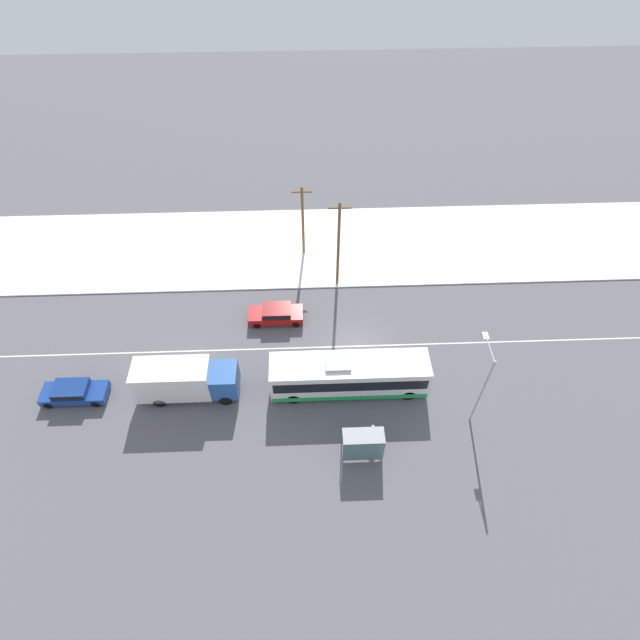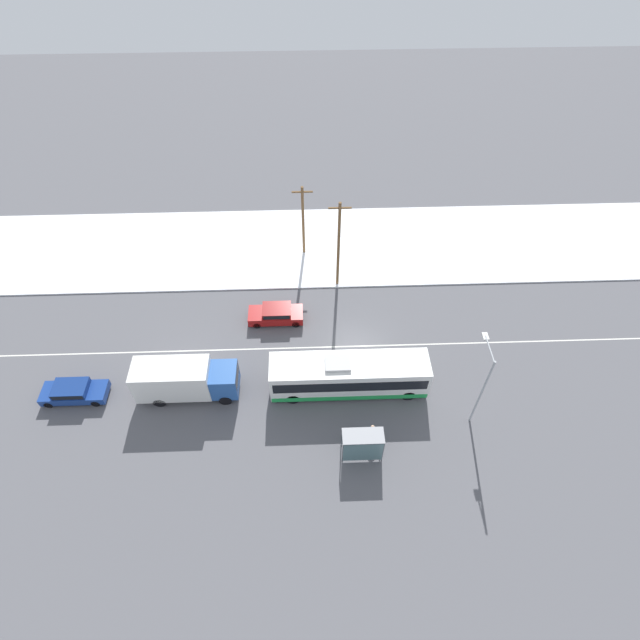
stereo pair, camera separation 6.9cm
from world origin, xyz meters
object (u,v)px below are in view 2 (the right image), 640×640
Objects in this scene: sedan_car at (276,314)px; streetlamp at (483,379)px; city_bus at (349,375)px; pedestrian_at_stop at (372,431)px; utility_pole_snowlot at (303,220)px; utility_pole_roadside at (339,245)px; box_truck at (184,379)px; bus_shelter at (363,445)px; parked_car_near_truck at (73,391)px.

streetlamp reaches higher than sedan_car.
city_bus is 4.46m from pedestrian_at_stop.
utility_pole_roadside is at bearing -56.37° from utility_pole_snowlot.
box_truck is 2.69× the size of bus_shelter.
pedestrian_at_stop is (21.28, -4.11, 0.28)m from parked_car_near_truck.
parked_car_near_truck is 23.02m from utility_pole_roadside.
box_truck is at bearing -119.68° from utility_pole_snowlot.
utility_pole_roadside is (19.82, 11.09, 3.78)m from parked_car_near_truck.
utility_pole_snowlot is (2.40, 8.40, 3.02)m from sedan_car.
parked_car_near_truck is (-20.00, -0.12, -0.80)m from city_bus.
pedestrian_at_stop is (1.28, -4.24, -0.53)m from city_bus.
sedan_car is at bearing 145.73° from streetlamp.
city_bus is 4.20× the size of bus_shelter.
bus_shelter is 0.31× the size of utility_pole_roadside.
utility_pole_snowlot reaches higher than pedestrian_at_stop.
utility_pole_snowlot is (8.76, 15.36, 2.06)m from box_truck.
city_bus is 8.84m from sedan_car.
box_truck is at bearing 172.95° from streetlamp.
city_bus is 1.57× the size of utility_pole_snowlot.
streetlamp is (13.88, -9.46, 3.63)m from sedan_car.
bus_shelter reaches higher than sedan_car.
utility_pole_snowlot reaches higher than parked_car_near_truck.
sedan_car is 7.65m from utility_pole_roadside.
utility_pole_snowlot reaches higher than sedan_car.
bus_shelter is 21.28m from utility_pole_snowlot.
streetlamp is 21.24m from utility_pole_snowlot.
parked_car_near_truck is at bearing 169.07° from pedestrian_at_stop.
pedestrian_at_stop is 0.24× the size of streetlamp.
utility_pole_roadside is 1.20× the size of utility_pole_snowlot.
utility_pole_roadside is at bearing 90.93° from city_bus.
sedan_car is at bearing 47.62° from box_truck.
utility_pole_roadside is at bearing -142.47° from sedan_car.
box_truck is 17.80m from utility_pole_snowlot.
box_truck is at bearing 162.31° from pedestrian_at_stop.
pedestrian_at_stop is (6.75, -11.14, 0.24)m from sedan_car.
city_bus reaches higher than sedan_car.
sedan_car is at bearing -105.97° from utility_pole_snowlot.
utility_pole_roadside reaches higher than utility_pole_snowlot.
sedan_car is 0.64× the size of streetlamp.
pedestrian_at_stop is 0.23× the size of utility_pole_snowlot.
box_truck is 9.47m from sedan_car.
pedestrian_at_stop is 15.67m from utility_pole_roadside.
city_bus is 5.58m from bus_shelter.
bus_shelter is at bearing 115.60° from sedan_car.
bus_shelter is (0.50, -5.56, 0.11)m from city_bus.
utility_pole_snowlot is at bearing -105.97° from sedan_car.
utility_pole_snowlot is (16.93, 15.43, 3.05)m from parked_car_near_truck.
sedan_car is 13.03m from pedestrian_at_stop.
city_bus is 6.77× the size of pedestrian_at_stop.
pedestrian_at_stop is at bearing -73.14° from city_bus.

